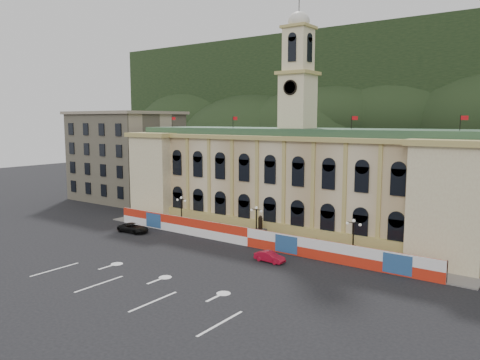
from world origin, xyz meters
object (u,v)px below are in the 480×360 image
Objects in this scene: lamp_center at (256,221)px; black_suv at (133,228)px; statue at (260,233)px; red_sedan at (270,257)px.

lamp_center is 19.49m from black_suv.
statue reaches higher than red_sedan.
black_suv is (-24.57, 0.35, 0.07)m from red_sedan.
black_suv reaches higher than red_sedan.
statue is at bearing 90.00° from lamp_center.
black_suv is at bearing -159.59° from statue.
statue is 0.72× the size of black_suv.
statue is at bearing 42.50° from red_sedan.
red_sedan is 0.75× the size of black_suv.
lamp_center is at bearing -76.64° from black_suv.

